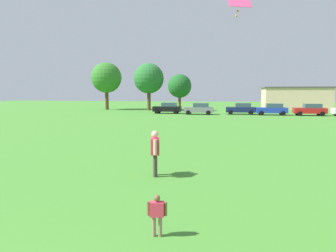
% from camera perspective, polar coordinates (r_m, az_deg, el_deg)
% --- Properties ---
extents(ground_plane, '(160.00, 160.00, 0.00)m').
position_cam_1_polar(ground_plane, '(32.26, 3.71, 0.50)').
color(ground_plane, '#42842D').
extents(child_kite_flyer, '(0.45, 0.21, 0.96)m').
position_cam_1_polar(child_kite_flyer, '(7.09, -2.07, -15.72)').
color(child_kite_flyer, '#8C7259').
rests_on(child_kite_flyer, ground).
extents(adult_bystander, '(0.45, 0.83, 1.77)m').
position_cam_1_polar(adult_bystander, '(11.80, -2.42, -4.36)').
color(adult_bystander, '#3F3833').
rests_on(adult_bystander, ground).
extents(kite, '(1.21, 0.85, 1.09)m').
position_cam_1_polar(kite, '(15.60, 13.06, 21.60)').
color(kite, '#F24C8C').
extents(parked_car_black_0, '(4.30, 2.02, 1.68)m').
position_cam_1_polar(parked_car_black_0, '(47.49, -0.06, 3.39)').
color(parked_car_black_0, black).
rests_on(parked_car_black_0, ground).
extents(parked_car_gray_1, '(4.30, 2.02, 1.68)m').
position_cam_1_polar(parked_car_gray_1, '(45.58, 5.87, 3.24)').
color(parked_car_gray_1, slate).
rests_on(parked_car_gray_1, ground).
extents(parked_car_navy_2, '(4.30, 2.02, 1.68)m').
position_cam_1_polar(parked_car_navy_2, '(46.82, 13.49, 3.18)').
color(parked_car_navy_2, '#141E4C').
rests_on(parked_car_navy_2, ground).
extents(parked_car_blue_3, '(4.30, 2.02, 1.68)m').
position_cam_1_polar(parked_car_blue_3, '(46.49, 18.85, 2.99)').
color(parked_car_blue_3, '#1E38AD').
rests_on(parked_car_blue_3, ground).
extents(parked_car_red_4, '(4.30, 2.02, 1.68)m').
position_cam_1_polar(parked_car_red_4, '(47.44, 24.99, 2.80)').
color(parked_car_red_4, red).
rests_on(parked_car_red_4, ground).
extents(tree_far_left, '(5.70, 5.70, 8.88)m').
position_cam_1_polar(tree_far_left, '(59.50, -11.42, 8.79)').
color(tree_far_left, brown).
rests_on(tree_far_left, ground).
extents(tree_center, '(5.47, 5.47, 8.52)m').
position_cam_1_polar(tree_center, '(56.22, -3.61, 8.81)').
color(tree_center, brown).
rests_on(tree_center, ground).
extents(tree_far_right, '(4.14, 4.14, 6.45)m').
position_cam_1_polar(tree_far_right, '(54.09, 2.19, 7.44)').
color(tree_far_right, brown).
rests_on(tree_far_right, ground).
extents(house_left, '(12.62, 7.99, 4.35)m').
position_cam_1_polar(house_left, '(66.24, 22.60, 4.87)').
color(house_left, beige).
rests_on(house_left, ground).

